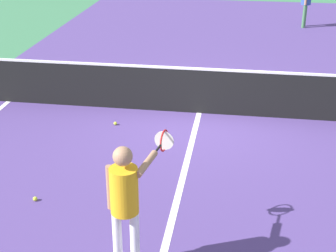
{
  "coord_description": "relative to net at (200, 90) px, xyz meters",
  "views": [
    {
      "loc": [
        0.84,
        -9.57,
        4.07
      ],
      "look_at": [
        -0.19,
        -2.9,
        1.0
      ],
      "focal_mm": 54.76,
      "sensor_mm": 36.0,
      "label": 1
    }
  ],
  "objects": [
    {
      "name": "court_surface_inbounds",
      "position": [
        0.0,
        0.0,
        -0.49
      ],
      "size": [
        10.62,
        24.4,
        0.0
      ],
      "primitive_type": "cube",
      "color": "#4C387A",
      "rests_on": "ground_plane"
    },
    {
      "name": "tennis_ball_near_net",
      "position": [
        -1.54,
        -0.84,
        -0.46
      ],
      "size": [
        0.07,
        0.07,
        0.07
      ],
      "primitive_type": "sphere",
      "color": "#CCE033",
      "rests_on": "ground_plane"
    },
    {
      "name": "ground_plane",
      "position": [
        0.0,
        0.0,
        -0.49
      ],
      "size": [
        60.0,
        60.0,
        0.0
      ],
      "primitive_type": "plane",
      "color": "#38724C"
    },
    {
      "name": "net",
      "position": [
        0.0,
        0.0,
        0.0
      ],
      "size": [
        11.09,
        0.09,
        1.07
      ],
      "color": "#33383D",
      "rests_on": "ground_plane"
    },
    {
      "name": "line_center_service",
      "position": [
        0.0,
        -3.2,
        -0.49
      ],
      "size": [
        0.1,
        6.4,
        0.01
      ],
      "primitive_type": "cube",
      "color": "white",
      "rests_on": "ground_plane"
    },
    {
      "name": "tennis_ball_mid_court",
      "position": [
        -2.03,
        -3.62,
        -0.46
      ],
      "size": [
        0.07,
        0.07,
        0.07
      ],
      "primitive_type": "sphere",
      "color": "#CCE033",
      "rests_on": "ground_plane"
    },
    {
      "name": "player_near",
      "position": [
        -0.38,
        -4.81,
        0.5
      ],
      "size": [
        0.64,
        1.15,
        1.61
      ],
      "color": "white",
      "rests_on": "ground_plane"
    }
  ]
}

